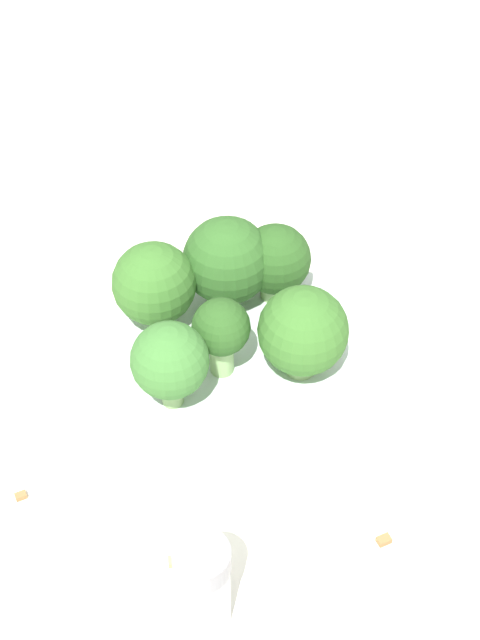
% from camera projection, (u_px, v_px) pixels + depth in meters
% --- Properties ---
extents(ground_plane, '(3.00, 3.00, 0.00)m').
position_uv_depth(ground_plane, '(240.00, 406.00, 0.60)').
color(ground_plane, silver).
extents(bowl, '(0.19, 0.19, 0.05)m').
position_uv_depth(bowl, '(240.00, 382.00, 0.58)').
color(bowl, silver).
rests_on(bowl, ground_plane).
extents(broccoli_floret_0, '(0.04, 0.04, 0.06)m').
position_uv_depth(broccoli_floret_0, '(221.00, 330.00, 0.53)').
color(broccoli_floret_0, '#8EB770').
rests_on(broccoli_floret_0, bowl).
extents(broccoli_floret_1, '(0.06, 0.06, 0.06)m').
position_uv_depth(broccoli_floret_1, '(303.00, 332.00, 0.53)').
color(broccoli_floret_1, '#84AD66').
rests_on(broccoli_floret_1, bowl).
extents(broccoli_floret_2, '(0.06, 0.06, 0.06)m').
position_uv_depth(broccoli_floret_2, '(227.00, 261.00, 0.58)').
color(broccoli_floret_2, '#7A9E5B').
rests_on(broccoli_floret_2, bowl).
extents(broccoli_floret_3, '(0.05, 0.05, 0.06)m').
position_uv_depth(broccoli_floret_3, '(154.00, 284.00, 0.57)').
color(broccoli_floret_3, '#8EB770').
rests_on(broccoli_floret_3, bowl).
extents(broccoli_floret_4, '(0.05, 0.05, 0.06)m').
position_uv_depth(broccoli_floret_4, '(275.00, 261.00, 0.58)').
color(broccoli_floret_4, '#8EB770').
rests_on(broccoli_floret_4, bowl).
extents(broccoli_floret_5, '(0.05, 0.05, 0.06)m').
position_uv_depth(broccoli_floret_5, '(170.00, 362.00, 0.52)').
color(broccoli_floret_5, '#84AD66').
rests_on(broccoli_floret_5, bowl).
extents(pepper_shaker, '(0.03, 0.03, 0.07)m').
position_uv_depth(pepper_shaker, '(203.00, 586.00, 0.47)').
color(pepper_shaker, silver).
rests_on(pepper_shaker, ground_plane).
extents(almond_crumb_0, '(0.01, 0.01, 0.01)m').
position_uv_depth(almond_crumb_0, '(219.00, 288.00, 0.68)').
color(almond_crumb_0, '#AD7F4C').
rests_on(almond_crumb_0, ground_plane).
extents(almond_crumb_1, '(0.01, 0.01, 0.01)m').
position_uv_depth(almond_crumb_1, '(20.00, 494.00, 0.55)').
color(almond_crumb_1, olive).
rests_on(almond_crumb_1, ground_plane).
extents(almond_crumb_2, '(0.01, 0.01, 0.01)m').
position_uv_depth(almond_crumb_2, '(175.00, 559.00, 0.52)').
color(almond_crumb_2, tan).
rests_on(almond_crumb_2, ground_plane).
extents(almond_crumb_3, '(0.01, 0.01, 0.01)m').
position_uv_depth(almond_crumb_3, '(384.00, 538.00, 0.53)').
color(almond_crumb_3, olive).
rests_on(almond_crumb_3, ground_plane).
extents(almond_crumb_4, '(0.00, 0.01, 0.01)m').
position_uv_depth(almond_crumb_4, '(204.00, 272.00, 0.69)').
color(almond_crumb_4, olive).
rests_on(almond_crumb_4, ground_plane).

